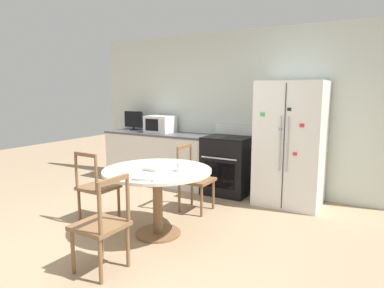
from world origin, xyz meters
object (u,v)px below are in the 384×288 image
(refrigerator, at_px, (290,144))
(oven_range, at_px, (228,165))
(microwave, at_px, (160,124))
(dining_chair_near, at_px, (102,226))
(countertop_tv, at_px, (134,120))
(dining_chair_left, at_px, (97,187))
(dining_chair_far, at_px, (195,180))
(candle_glass, at_px, (180,168))

(refrigerator, bearing_deg, oven_range, 177.69)
(microwave, xyz_separation_m, dining_chair_near, (1.37, -2.86, -0.61))
(refrigerator, xyz_separation_m, microwave, (-2.34, 0.11, 0.16))
(countertop_tv, xyz_separation_m, dining_chair_left, (1.05, -2.01, -0.66))
(dining_chair_far, bearing_deg, candle_glass, 19.89)
(oven_range, height_order, dining_chair_near, oven_range)
(refrigerator, relative_size, countertop_tv, 4.48)
(dining_chair_far, bearing_deg, refrigerator, 131.72)
(oven_range, xyz_separation_m, dining_chair_far, (-0.06, -0.97, -0.03))
(dining_chair_left, bearing_deg, refrigerator, 45.48)
(dining_chair_near, relative_size, candle_glass, 9.89)
(refrigerator, xyz_separation_m, dining_chair_far, (-1.05, -0.93, -0.45))
(dining_chair_near, bearing_deg, oven_range, 1.33)
(refrigerator, height_order, microwave, refrigerator)
(candle_glass, bearing_deg, dining_chair_far, 109.81)
(dining_chair_left, distance_m, candle_glass, 1.25)
(dining_chair_near, xyz_separation_m, candle_glass, (0.24, 0.96, 0.37))
(dining_chair_left, xyz_separation_m, dining_chair_near, (0.95, -0.87, 0.00))
(microwave, bearing_deg, dining_chair_left, -78.11)
(dining_chair_left, distance_m, dining_chair_far, 1.29)
(microwave, relative_size, dining_chair_near, 0.53)
(microwave, height_order, countertop_tv, countertop_tv)
(dining_chair_left, bearing_deg, dining_chair_far, 48.40)
(countertop_tv, distance_m, dining_chair_far, 2.30)
(microwave, relative_size, dining_chair_far, 0.53)
(dining_chair_far, distance_m, dining_chair_near, 1.82)
(dining_chair_near, bearing_deg, dining_chair_left, 48.57)
(dining_chair_left, bearing_deg, countertop_tv, 118.69)
(dining_chair_far, height_order, dining_chair_near, same)
(dining_chair_near, bearing_deg, refrigerator, -18.36)
(countertop_tv, distance_m, dining_chair_near, 3.58)
(refrigerator, bearing_deg, candle_glass, -112.26)
(refrigerator, bearing_deg, dining_chair_left, -135.67)
(oven_range, distance_m, dining_chair_far, 0.98)
(dining_chair_left, height_order, candle_glass, dining_chair_left)
(dining_chair_near, distance_m, candle_glass, 1.05)
(refrigerator, relative_size, microwave, 3.74)
(refrigerator, height_order, dining_chair_far, refrigerator)
(oven_range, xyz_separation_m, microwave, (-1.36, 0.07, 0.58))
(microwave, height_order, dining_chair_far, microwave)
(refrigerator, height_order, candle_glass, refrigerator)
(countertop_tv, relative_size, candle_glass, 4.35)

